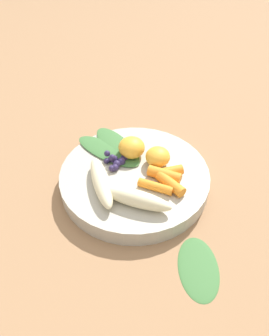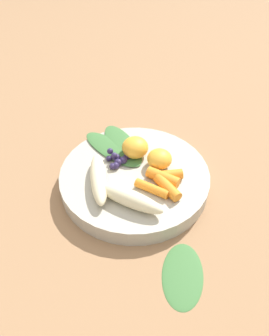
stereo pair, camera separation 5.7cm
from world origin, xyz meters
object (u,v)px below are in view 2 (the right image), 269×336
bowl (134,178)px  banana_peeled_left (129,198)px  banana_peeled_right (99,179)px  orange_segment_near (135,147)px  kale_leaf_stray (183,275)px

bowl → banana_peeled_left: size_ratio=2.22×
bowl → banana_peeled_left: banana_peeled_left is taller
banana_peeled_right → orange_segment_near: (-0.02, 0.10, 0.00)m
banana_peeled_left → orange_segment_near: bearing=113.4°
orange_segment_near → kale_leaf_stray: 0.24m
bowl → kale_leaf_stray: bearing=-19.9°
bowl → banana_peeled_right: size_ratio=2.22×
banana_peeled_left → banana_peeled_right: size_ratio=1.00×
bowl → banana_peeled_left: bearing=-47.6°
banana_peeled_right → bowl: bearing=108.3°
banana_peeled_right → kale_leaf_stray: 0.20m
bowl → banana_peeled_left: 0.08m
banana_peeled_left → orange_segment_near: (-0.08, 0.09, 0.00)m
bowl → orange_segment_near: bearing=137.9°
bowl → banana_peeled_right: bearing=-104.1°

